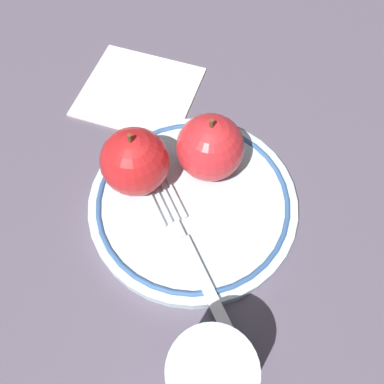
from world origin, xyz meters
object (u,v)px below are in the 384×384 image
object	(u,v)px
fork	(189,250)
drinking_glass	(210,378)
napkin_folded	(139,91)
apple_second_whole	(135,162)
plate	(192,204)
apple_red_whole	(208,147)

from	to	relation	value
fork	drinking_glass	size ratio (longest dim) A/B	1.78
napkin_folded	apple_second_whole	bearing A→B (deg)	-153.51
plate	apple_second_whole	bearing A→B (deg)	88.63
drinking_glass	napkin_folded	bearing A→B (deg)	36.26
apple_second_whole	plate	bearing A→B (deg)	-91.37
apple_second_whole	fork	size ratio (longest dim) A/B	0.53
drinking_glass	napkin_folded	xyz separation A→B (m)	(0.29, 0.21, -0.04)
drinking_glass	napkin_folded	world-z (taller)	drinking_glass
apple_second_whole	napkin_folded	size ratio (longest dim) A/B	0.57
plate	apple_red_whole	size ratio (longest dim) A/B	2.80
apple_second_whole	drinking_glass	distance (m)	0.22
apple_second_whole	fork	world-z (taller)	apple_second_whole
fork	napkin_folded	distance (m)	0.24
fork	drinking_glass	bearing A→B (deg)	164.13
drinking_glass	napkin_folded	size ratio (longest dim) A/B	0.61
apple_second_whole	drinking_glass	world-z (taller)	apple_second_whole
plate	apple_red_whole	world-z (taller)	apple_red_whole
apple_second_whole	drinking_glass	size ratio (longest dim) A/B	0.94
apple_second_whole	napkin_folded	distance (m)	0.15
plate	napkin_folded	world-z (taller)	plate
plate	apple_second_whole	distance (m)	0.08
plate	napkin_folded	distance (m)	0.19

